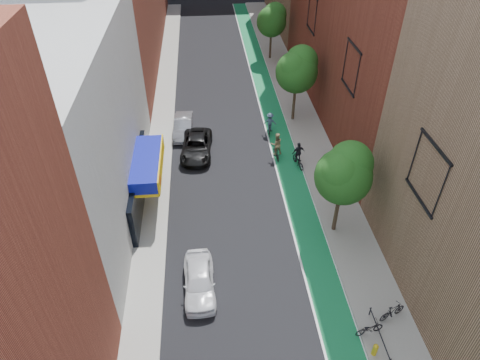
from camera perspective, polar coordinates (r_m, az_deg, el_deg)
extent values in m
cube|color=#167D53|center=(40.49, 4.22, 9.28)|extent=(2.00, 68.00, 0.01)
cube|color=gray|center=(40.18, -10.18, 8.62)|extent=(2.00, 68.00, 0.15)
cube|color=gray|center=(40.91, 7.73, 9.46)|extent=(3.00, 68.00, 0.15)
cube|color=silver|center=(28.07, -23.02, 6.16)|extent=(8.00, 20.00, 12.00)
cylinder|color=#332619|center=(27.16, 12.75, -4.10)|extent=(0.24, 0.24, 3.30)
sphere|color=#144E17|center=(25.45, 13.59, 0.46)|extent=(3.36, 3.36, 3.36)
sphere|color=#144E17|center=(25.38, 14.50, 2.20)|extent=(2.64, 2.64, 2.64)
sphere|color=#144E17|center=(24.85, 13.28, 0.87)|extent=(2.40, 2.40, 2.40)
cylinder|color=#332619|center=(38.23, 7.20, 10.16)|extent=(0.24, 0.24, 3.47)
sphere|color=#144E17|center=(36.98, 7.55, 14.08)|extent=(3.53, 3.53, 3.53)
sphere|color=#144E17|center=(37.04, 8.19, 15.34)|extent=(2.77, 2.77, 2.77)
sphere|color=#144E17|center=(36.45, 7.24, 14.60)|extent=(2.52, 2.52, 2.52)
cylinder|color=#332619|center=(50.84, 4.08, 17.46)|extent=(0.24, 0.24, 3.19)
sphere|color=#144E17|center=(49.97, 4.22, 20.29)|extent=(3.25, 3.25, 3.25)
sphere|color=#144E17|center=(50.11, 4.69, 21.16)|extent=(2.55, 2.55, 2.55)
sphere|color=#144E17|center=(49.50, 3.93, 20.70)|extent=(2.32, 2.32, 2.32)
imported|color=white|center=(24.14, -5.46, -13.20)|extent=(1.81, 4.26, 1.44)
imported|color=black|center=(34.11, -5.81, 4.49)|extent=(2.70, 5.18, 1.39)
imported|color=gray|center=(36.83, -7.58, 7.12)|extent=(1.68, 4.32, 1.40)
imported|color=black|center=(33.68, 4.84, 3.59)|extent=(0.63, 1.58, 0.93)
imported|color=#998659|center=(33.32, 4.89, 4.82)|extent=(0.96, 0.80, 1.82)
imported|color=black|center=(33.00, 7.74, 2.55)|extent=(1.03, 1.88, 0.94)
imported|color=black|center=(32.68, 7.81, 3.68)|extent=(1.05, 0.63, 1.67)
imported|color=black|center=(36.62, 4.01, 6.86)|extent=(0.86, 1.83, 1.06)
imported|color=#3B536A|center=(36.39, 4.03, 7.77)|extent=(1.13, 0.80, 1.59)
imported|color=black|center=(24.27, 19.67, -16.16)|extent=(1.67, 1.01, 0.97)
imported|color=black|center=(23.43, 16.88, -18.41)|extent=(1.59, 0.83, 0.80)
cylinder|color=gold|center=(22.97, 17.51, -20.88)|extent=(0.25, 0.25, 0.56)
sphere|color=gold|center=(22.68, 17.68, -20.42)|extent=(0.27, 0.27, 0.27)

